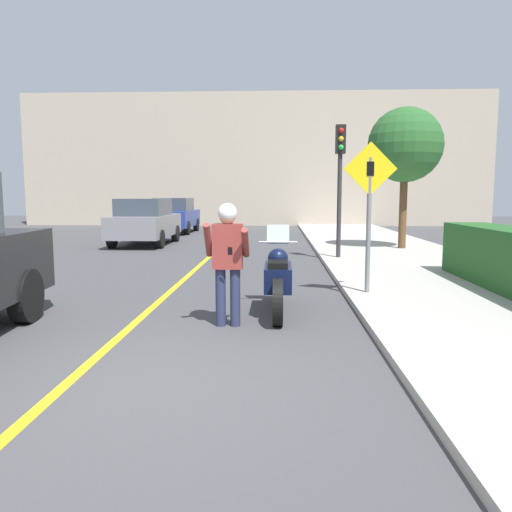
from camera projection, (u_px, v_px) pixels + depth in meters
ground_plane at (131, 383)px, 4.77m from camera, size 80.00×80.00×0.00m
sidewalk_curb at (476, 297)px, 8.52m from camera, size 4.40×44.00×0.11m
road_center_line at (185, 279)px, 10.74m from camera, size 0.12×36.00×0.01m
building_backdrop at (255, 160)px, 30.09m from camera, size 28.00×1.20×7.86m
motorcycle at (278, 280)px, 7.57m from camera, size 0.62×2.19×1.31m
person_biker at (228, 252)px, 6.73m from camera, size 0.59×0.46×1.68m
crossing_sign at (369, 203)px, 8.52m from camera, size 0.91×0.08×2.58m
traffic_light at (340, 166)px, 13.40m from camera, size 0.26×0.30×3.55m
street_tree at (405, 146)px, 15.71m from camera, size 2.35×2.35×4.44m
parked_car_grey at (145, 221)px, 18.16m from camera, size 1.88×4.20×1.68m
parked_car_blue at (175, 215)px, 24.13m from camera, size 1.88×4.20×1.68m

